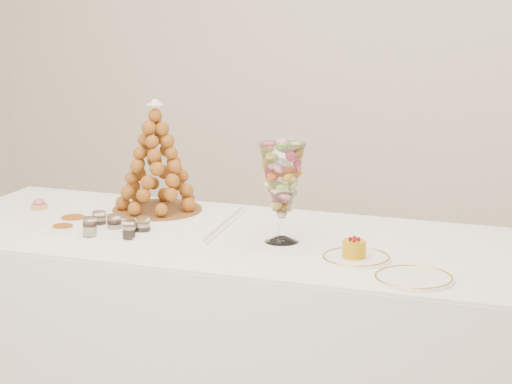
% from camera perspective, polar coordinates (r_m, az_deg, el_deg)
% --- Properties ---
extents(buffet_table, '(2.21, 1.00, 0.82)m').
position_cam_1_polar(buffet_table, '(3.63, -1.62, -8.70)').
color(buffet_table, white).
rests_on(buffet_table, ground).
extents(lace_tray, '(0.72, 0.58, 0.02)m').
position_cam_1_polar(lace_tray, '(3.71, -6.66, -1.45)').
color(lace_tray, white).
rests_on(lace_tray, buffet_table).
extents(macaron_vase, '(0.15, 0.15, 0.34)m').
position_cam_1_polar(macaron_vase, '(3.36, 1.50, 0.78)').
color(macaron_vase, white).
rests_on(macaron_vase, buffet_table).
extents(cake_plate, '(0.22, 0.22, 0.01)m').
position_cam_1_polar(cake_plate, '(3.22, 5.73, -3.78)').
color(cake_plate, white).
rests_on(cake_plate, buffet_table).
extents(spare_plate, '(0.24, 0.24, 0.01)m').
position_cam_1_polar(spare_plate, '(3.04, 9.00, -4.90)').
color(spare_plate, white).
rests_on(spare_plate, buffet_table).
extents(pink_tart, '(0.06, 0.06, 0.04)m').
position_cam_1_polar(pink_tart, '(3.94, -12.29, -0.71)').
color(pink_tart, tan).
rests_on(pink_tart, buffet_table).
extents(verrine_a, '(0.06, 0.06, 0.07)m').
position_cam_1_polar(verrine_a, '(3.59, -8.95, -1.63)').
color(verrine_a, white).
rests_on(verrine_a, buffet_table).
extents(verrine_b, '(0.05, 0.05, 0.07)m').
position_cam_1_polar(verrine_b, '(3.53, -8.10, -1.85)').
color(verrine_b, white).
rests_on(verrine_b, buffet_table).
extents(verrine_c, '(0.06, 0.06, 0.07)m').
position_cam_1_polar(verrine_c, '(3.48, -6.49, -2.01)').
color(verrine_c, white).
rests_on(verrine_c, buffet_table).
extents(verrine_d, '(0.06, 0.06, 0.07)m').
position_cam_1_polar(verrine_d, '(3.52, -9.47, -1.97)').
color(verrine_d, white).
rests_on(verrine_d, buffet_table).
extents(verrine_e, '(0.05, 0.05, 0.06)m').
position_cam_1_polar(verrine_e, '(3.46, -7.25, -2.14)').
color(verrine_e, white).
rests_on(verrine_e, buffet_table).
extents(ramekin_back, '(0.10, 0.10, 0.03)m').
position_cam_1_polar(ramekin_back, '(3.67, -10.40, -1.68)').
color(ramekin_back, white).
rests_on(ramekin_back, buffet_table).
extents(ramekin_front, '(0.08, 0.08, 0.02)m').
position_cam_1_polar(ramekin_front, '(3.57, -10.98, -2.13)').
color(ramekin_front, white).
rests_on(ramekin_front, buffet_table).
extents(croquembouche, '(0.35, 0.35, 0.42)m').
position_cam_1_polar(croquembouche, '(3.72, -5.73, 2.00)').
color(croquembouche, brown).
rests_on(croquembouche, lace_tray).
extents(mousse_cake, '(0.08, 0.08, 0.07)m').
position_cam_1_polar(mousse_cake, '(3.21, 5.63, -3.24)').
color(mousse_cake, '#C38E09').
rests_on(mousse_cake, cake_plate).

